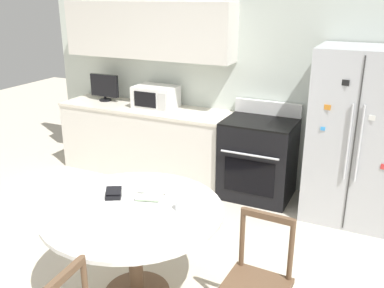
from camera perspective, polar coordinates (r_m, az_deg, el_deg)
back_wall at (r=5.29m, az=2.46°, el=10.56°), size 5.20×0.44×2.60m
kitchen_counter at (r=5.62m, az=-6.22°, el=0.51°), size 2.27×0.64×0.90m
refrigerator at (r=4.65m, az=21.16°, el=0.95°), size 0.92×0.75×1.79m
oven_range at (r=5.00m, az=8.84°, el=-1.87°), size 0.79×0.68×1.08m
microwave at (r=5.43m, az=-4.83°, el=6.30°), size 0.53×0.38×0.27m
countertop_tv at (r=5.86m, az=-11.59°, el=7.50°), size 0.41×0.16×0.35m
dining_table at (r=3.29m, az=-7.79°, el=-10.42°), size 1.35×1.35×0.77m
dining_chair_right at (r=3.02m, az=8.56°, el=-18.24°), size 0.44×0.44×0.90m
candle_glass at (r=3.17m, az=-1.39°, el=-8.16°), size 0.10×0.10×0.09m
folded_napkin at (r=3.31m, az=-5.96°, el=-7.18°), size 0.19×0.10×0.05m
wallet at (r=3.41m, az=-10.42°, el=-6.56°), size 0.17×0.17×0.07m
mail_stack at (r=3.54m, az=-4.77°, el=-5.53°), size 0.30×0.35×0.02m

